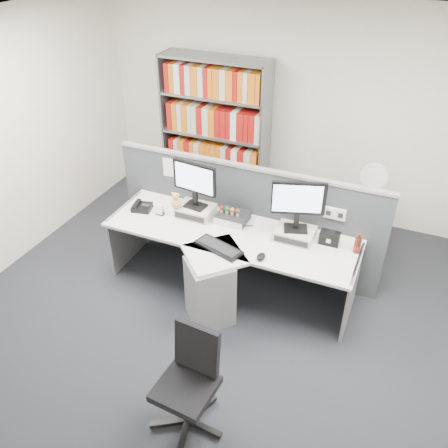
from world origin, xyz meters
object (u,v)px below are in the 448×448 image
at_px(desk, 222,265).
at_px(desk_fan, 374,179).
at_px(shelving_unit, 215,137).
at_px(monitor_right, 298,202).
at_px(speaker, 330,238).
at_px(desk_calendar, 160,211).
at_px(mouse, 261,257).
at_px(filing_cabinet, 364,229).
at_px(keyboard, 219,247).
at_px(desktop_pc, 233,217).
at_px(desk_phone, 142,207).
at_px(office_chair, 190,378).
at_px(monitor_left, 195,181).
at_px(cola_bottle, 357,245).

xyz_separation_m(desk, desk_fan, (1.20, 1.40, 0.56)).
bearing_deg(shelving_unit, monitor_right, -43.81).
bearing_deg(speaker, desk_calendar, -174.03).
bearing_deg(desk, mouse, -9.34).
height_order(desk, monitor_right, monitor_right).
bearing_deg(shelving_unit, mouse, -55.23).
xyz_separation_m(desk, monitor_right, (0.63, 0.38, 0.68)).
bearing_deg(filing_cabinet, speaker, -103.54).
height_order(desk, keyboard, keyboard).
distance_m(desktop_pc, desk_phone, 1.02).
xyz_separation_m(monitor_right, office_chair, (-0.29, -1.77, -0.66)).
height_order(desk, desk_fan, desk_fan).
relative_size(desktop_pc, shelving_unit, 0.16).
distance_m(desk_calendar, shelving_unit, 1.63).
relative_size(desk_phone, desk_calendar, 2.20).
relative_size(speaker, desk_fan, 0.39).
height_order(monitor_left, monitor_right, monitor_right).
xyz_separation_m(desk_fan, office_chair, (-0.86, -2.78, -0.54)).
xyz_separation_m(monitor_right, desktop_pc, (-0.69, 0.04, -0.37)).
relative_size(monitor_left, desk_calendar, 4.78).
distance_m(desk, speaker, 1.10).
bearing_deg(desk_fan, keyboard, -128.85).
bearing_deg(mouse, speaker, 42.90).
distance_m(mouse, shelving_unit, 2.35).
relative_size(mouse, desk_phone, 0.52).
bearing_deg(keyboard, mouse, 1.83).
xyz_separation_m(desk, keyboard, (0.00, -0.08, 0.28)).
relative_size(shelving_unit, desk_fan, 4.01).
xyz_separation_m(keyboard, cola_bottle, (1.23, 0.47, 0.07)).
relative_size(desk, monitor_right, 4.93).
bearing_deg(desktop_pc, speaker, -0.29).
bearing_deg(cola_bottle, monitor_right, -179.89).
xyz_separation_m(mouse, speaker, (0.53, 0.49, 0.04)).
bearing_deg(desk, desktop_pc, 98.15).
height_order(monitor_left, mouse, monitor_left).
bearing_deg(filing_cabinet, monitor_left, -148.71).
bearing_deg(shelving_unit, office_chair, -69.05).
bearing_deg(office_chair, monitor_right, 80.69).
relative_size(desk_phone, speaker, 1.19).
height_order(keyboard, desk_fan, desk_fan).
distance_m(desk, keyboard, 0.29).
xyz_separation_m(desk, desk_calendar, (-0.83, 0.24, 0.31)).
bearing_deg(monitor_right, desktop_pc, 176.28).
bearing_deg(desktop_pc, desk_phone, -169.49).
xyz_separation_m(mouse, desk_phone, (-1.49, 0.31, 0.01)).
relative_size(keyboard, desk_phone, 2.22).
height_order(desk, desk_phone, desk_phone).
distance_m(shelving_unit, office_chair, 3.50).
relative_size(cola_bottle, office_chair, 0.25).
bearing_deg(monitor_right, shelving_unit, 136.19).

